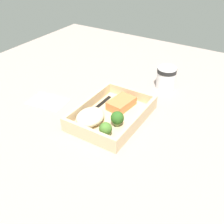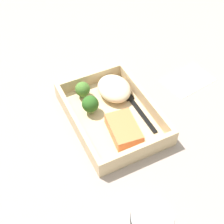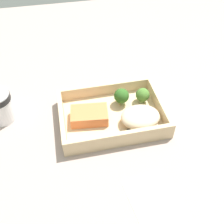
{
  "view_description": "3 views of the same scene",
  "coord_description": "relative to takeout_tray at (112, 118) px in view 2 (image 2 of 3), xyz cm",
  "views": [
    {
      "loc": [
        60.87,
        37.72,
        52.35
      ],
      "look_at": [
        0.0,
        0.0,
        2.7
      ],
      "focal_mm": 42.0,
      "sensor_mm": 36.0,
      "label": 1
    },
    {
      "loc": [
        -46.51,
        23.05,
        60.52
      ],
      "look_at": [
        0.0,
        0.0,
        2.7
      ],
      "focal_mm": 50.0,
      "sensor_mm": 36.0,
      "label": 2
    },
    {
      "loc": [
        -10.56,
        -48.61,
        53.52
      ],
      "look_at": [
        0.0,
        0.0,
        2.7
      ],
      "focal_mm": 42.0,
      "sensor_mm": 36.0,
      "label": 3
    }
  ],
  "objects": [
    {
      "name": "ground_plane",
      "position": [
        0.0,
        0.0,
        -1.6
      ],
      "size": [
        160.0,
        160.0,
        2.0
      ],
      "primitive_type": "cube",
      "color": "gray"
    },
    {
      "name": "takeout_tray",
      "position": [
        0.0,
        0.0,
        0.0
      ],
      "size": [
        28.15,
        20.16,
        1.2
      ],
      "primitive_type": "cube",
      "color": "#D0B388",
      "rests_on": "ground_plane"
    },
    {
      "name": "tray_rim",
      "position": [
        0.0,
        0.0,
        2.42
      ],
      "size": [
        28.15,
        20.16,
        3.64
      ],
      "color": "#D0B388",
      "rests_on": "takeout_tray"
    },
    {
      "name": "salmon_fillet",
      "position": [
        -6.21,
        0.28,
        2.12
      ],
      "size": [
        10.49,
        7.46,
        3.04
      ],
      "primitive_type": "cube",
      "rotation": [
        0.0,
        0.0,
        -0.12
      ],
      "color": "#E37742",
      "rests_on": "takeout_tray"
    },
    {
      "name": "mashed_potatoes",
      "position": [
        6.8,
        -4.01,
        2.7
      ],
      "size": [
        10.41,
        8.44,
        4.21
      ],
      "primitive_type": "ellipsoid",
      "color": "beige",
      "rests_on": "takeout_tray"
    },
    {
      "name": "broccoli_floret_1",
      "position": [
        3.66,
        4.23,
        3.45
      ],
      "size": [
        4.27,
        4.27,
        5.1
      ],
      "color": "#809759",
      "rests_on": "takeout_tray"
    },
    {
      "name": "broccoli_floret_2",
      "position": [
        9.75,
        3.79,
        3.11
      ],
      "size": [
        3.96,
        3.96,
        4.59
      ],
      "color": "#779B5B",
      "rests_on": "takeout_tray"
    },
    {
      "name": "fork",
      "position": [
        -0.64,
        -6.96,
        0.82
      ],
      "size": [
        15.81,
        2.21,
        0.44
      ],
      "color": "black",
      "rests_on": "takeout_tray"
    },
    {
      "name": "receipt_slip",
      "position": [
        3.49,
        -26.08,
        -0.48
      ],
      "size": [
        11.1,
        14.89,
        0.24
      ],
      "primitive_type": "cube",
      "rotation": [
        0.0,
        0.0,
        0.15
      ],
      "color": "white",
      "rests_on": "ground_plane"
    }
  ]
}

